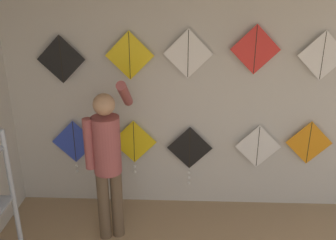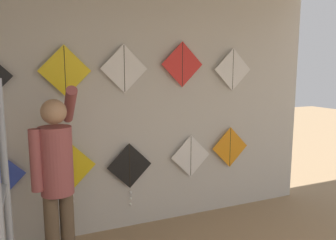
{
  "view_description": "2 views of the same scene",
  "coord_description": "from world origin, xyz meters",
  "px_view_note": "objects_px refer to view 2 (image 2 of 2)",
  "views": [
    {
      "loc": [
        -0.09,
        -0.51,
        2.56
      ],
      "look_at": [
        -0.23,
        3.06,
        1.17
      ],
      "focal_mm": 40.0,
      "sensor_mm": 36.0,
      "label": 1
    },
    {
      "loc": [
        -0.99,
        -0.09,
        1.79
      ],
      "look_at": [
        0.36,
        3.06,
        1.26
      ],
      "focal_mm": 35.0,
      "sensor_mm": 36.0,
      "label": 2
    }
  ],
  "objects_px": {
    "shopkeeper": "(57,173)",
    "kite_9": "(233,70)",
    "kite_4": "(230,147)",
    "kite_6": "(65,71)",
    "kite_7": "(124,69)",
    "kite_2": "(130,170)",
    "kite_8": "(182,64)",
    "kite_3": "(191,156)",
    "kite_1": "(71,169)"
  },
  "relations": [
    {
      "from": "shopkeeper",
      "to": "kite_8",
      "type": "bearing_deg",
      "value": 5.11
    },
    {
      "from": "kite_6",
      "to": "kite_7",
      "type": "bearing_deg",
      "value": 0.0
    },
    {
      "from": "kite_3",
      "to": "kite_9",
      "type": "height_order",
      "value": "kite_9"
    },
    {
      "from": "kite_8",
      "to": "kite_6",
      "type": "bearing_deg",
      "value": 180.0
    },
    {
      "from": "kite_1",
      "to": "kite_6",
      "type": "xyz_separation_m",
      "value": [
        -0.01,
        0.0,
        1.01
      ]
    },
    {
      "from": "kite_2",
      "to": "kite_4",
      "type": "relative_size",
      "value": 1.41
    },
    {
      "from": "kite_7",
      "to": "kite_1",
      "type": "bearing_deg",
      "value": -179.92
    },
    {
      "from": "kite_2",
      "to": "kite_6",
      "type": "xyz_separation_m",
      "value": [
        -0.65,
        0.0,
        1.09
      ]
    },
    {
      "from": "kite_2",
      "to": "kite_8",
      "type": "relative_size",
      "value": 1.41
    },
    {
      "from": "kite_8",
      "to": "kite_9",
      "type": "relative_size",
      "value": 1.0
    },
    {
      "from": "kite_1",
      "to": "kite_8",
      "type": "xyz_separation_m",
      "value": [
        1.27,
        0.0,
        1.08
      ]
    },
    {
      "from": "shopkeeper",
      "to": "kite_2",
      "type": "relative_size",
      "value": 2.31
    },
    {
      "from": "kite_2",
      "to": "kite_8",
      "type": "xyz_separation_m",
      "value": [
        0.64,
        0.0,
        1.16
      ]
    },
    {
      "from": "kite_1",
      "to": "kite_7",
      "type": "relative_size",
      "value": 1.27
    },
    {
      "from": "shopkeeper",
      "to": "kite_9",
      "type": "relative_size",
      "value": 3.24
    },
    {
      "from": "kite_4",
      "to": "kite_6",
      "type": "bearing_deg",
      "value": 180.0
    },
    {
      "from": "kite_1",
      "to": "kite_2",
      "type": "xyz_separation_m",
      "value": [
        0.63,
        -0.0,
        -0.08
      ]
    },
    {
      "from": "kite_3",
      "to": "kite_4",
      "type": "height_order",
      "value": "kite_4"
    },
    {
      "from": "shopkeeper",
      "to": "kite_3",
      "type": "xyz_separation_m",
      "value": [
        1.57,
        0.6,
        -0.17
      ]
    },
    {
      "from": "kite_2",
      "to": "kite_4",
      "type": "height_order",
      "value": "kite_4"
    },
    {
      "from": "kite_2",
      "to": "kite_9",
      "type": "distance_m",
      "value": 1.72
    },
    {
      "from": "shopkeeper",
      "to": "kite_9",
      "type": "bearing_deg",
      "value": -1.67
    },
    {
      "from": "kite_4",
      "to": "kite_9",
      "type": "height_order",
      "value": "kite_9"
    },
    {
      "from": "shopkeeper",
      "to": "kite_9",
      "type": "xyz_separation_m",
      "value": [
        2.13,
        0.6,
        0.86
      ]
    },
    {
      "from": "kite_1",
      "to": "kite_2",
      "type": "bearing_deg",
      "value": -0.03
    },
    {
      "from": "kite_8",
      "to": "kite_1",
      "type": "bearing_deg",
      "value": -179.96
    },
    {
      "from": "kite_6",
      "to": "kite_8",
      "type": "distance_m",
      "value": 1.28
    },
    {
      "from": "kite_1",
      "to": "kite_6",
      "type": "bearing_deg",
      "value": 176.57
    },
    {
      "from": "kite_2",
      "to": "kite_6",
      "type": "relative_size",
      "value": 1.41
    },
    {
      "from": "kite_7",
      "to": "kite_8",
      "type": "bearing_deg",
      "value": 0.0
    },
    {
      "from": "kite_2",
      "to": "kite_8",
      "type": "bearing_deg",
      "value": 0.1
    },
    {
      "from": "kite_6",
      "to": "kite_9",
      "type": "xyz_separation_m",
      "value": [
        1.96,
        0.0,
        0.01
      ]
    },
    {
      "from": "kite_1",
      "to": "kite_6",
      "type": "height_order",
      "value": "kite_6"
    },
    {
      "from": "kite_1",
      "to": "kite_3",
      "type": "height_order",
      "value": "kite_1"
    },
    {
      "from": "shopkeeper",
      "to": "kite_9",
      "type": "distance_m",
      "value": 2.37
    },
    {
      "from": "kite_4",
      "to": "kite_8",
      "type": "height_order",
      "value": "kite_8"
    },
    {
      "from": "kite_1",
      "to": "shopkeeper",
      "type": "bearing_deg",
      "value": -106.55
    },
    {
      "from": "kite_1",
      "to": "kite_8",
      "type": "relative_size",
      "value": 1.27
    },
    {
      "from": "shopkeeper",
      "to": "kite_7",
      "type": "xyz_separation_m",
      "value": [
        0.77,
        0.6,
        0.87
      ]
    },
    {
      "from": "kite_8",
      "to": "shopkeeper",
      "type": "bearing_deg",
      "value": -157.51
    },
    {
      "from": "kite_4",
      "to": "kite_1",
      "type": "bearing_deg",
      "value": -179.98
    },
    {
      "from": "kite_4",
      "to": "kite_7",
      "type": "height_order",
      "value": "kite_7"
    },
    {
      "from": "shopkeeper",
      "to": "kite_7",
      "type": "bearing_deg",
      "value": 20.58
    },
    {
      "from": "kite_3",
      "to": "kite_2",
      "type": "bearing_deg",
      "value": -179.91
    },
    {
      "from": "shopkeeper",
      "to": "kite_3",
      "type": "distance_m",
      "value": 1.69
    },
    {
      "from": "kite_7",
      "to": "kite_9",
      "type": "relative_size",
      "value": 1.0
    },
    {
      "from": "kite_2",
      "to": "kite_9",
      "type": "relative_size",
      "value": 1.41
    },
    {
      "from": "kite_1",
      "to": "kite_2",
      "type": "relative_size",
      "value": 0.9
    },
    {
      "from": "shopkeeper",
      "to": "kite_3",
      "type": "relative_size",
      "value": 3.24
    },
    {
      "from": "kite_4",
      "to": "kite_9",
      "type": "xyz_separation_m",
      "value": [
        0.01,
        0.0,
        0.97
      ]
    }
  ]
}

